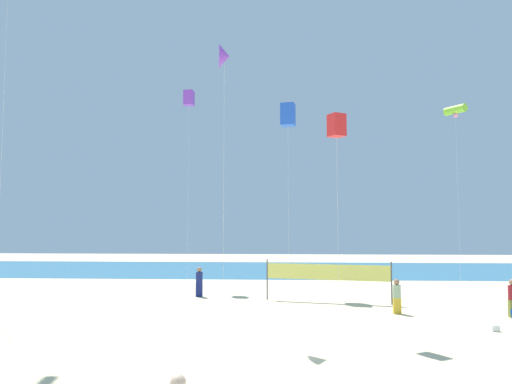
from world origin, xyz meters
TOP-DOWN VIEW (x-y plane):
  - ground_plane at (0.00, 0.00)m, footprint 120.00×120.00m
  - ocean_band at (0.00, 32.51)m, footprint 120.00×20.00m
  - beachgoer_sage_shirt at (5.77, 7.30)m, footprint 0.40×0.40m
  - beachgoer_navy_shirt at (-5.21, 12.64)m, footprint 0.42×0.42m
  - volleyball_net at (2.61, 10.89)m, footprint 7.12×1.73m
  - beach_handbag at (8.90, 3.36)m, footprint 0.32×0.16m
  - kite_violet_delta at (-2.57, 3.66)m, footprint 0.62×1.12m
  - kite_lime_tube at (13.26, 19.46)m, footprint 1.50×1.76m
  - kite_red_box at (2.38, 2.92)m, footprint 0.83×0.83m
  - kite_blue_box at (0.42, 14.93)m, footprint 1.07×1.07m
  - kite_violet_box at (-7.15, 18.45)m, footprint 0.78×0.78m

SIDE VIEW (x-z plane):
  - ground_plane at x=0.00m, z-range 0.00..0.00m
  - ocean_band at x=0.00m, z-range 0.00..0.01m
  - beach_handbag at x=8.90m, z-range 0.00..0.25m
  - beachgoer_sage_shirt at x=5.77m, z-range 0.06..1.79m
  - beachgoer_navy_shirt at x=-5.21m, z-range 0.06..1.90m
  - volleyball_net at x=2.61m, z-range 0.43..2.83m
  - kite_red_box at x=2.38m, z-range 4.09..13.27m
  - kite_blue_box at x=0.42m, z-range 5.63..18.40m
  - kite_violet_delta at x=-2.57m, z-range 5.77..18.40m
  - kite_lime_tube at x=13.26m, z-range 6.45..20.08m
  - kite_violet_box at x=-7.15m, z-range 6.82..21.65m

